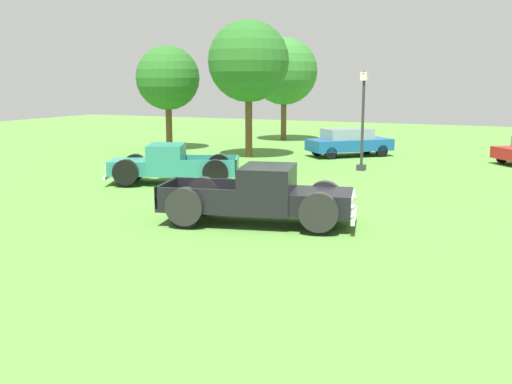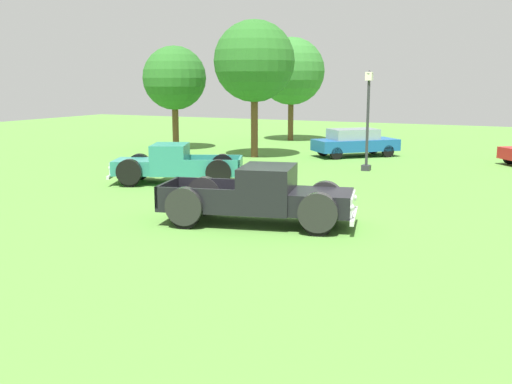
{
  "view_description": "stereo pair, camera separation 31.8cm",
  "coord_description": "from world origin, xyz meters",
  "px_view_note": "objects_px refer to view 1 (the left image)",
  "views": [
    {
      "loc": [
        6.58,
        -15.29,
        3.91
      ],
      "look_at": [
        -0.17,
        -0.7,
        0.9
      ],
      "focal_mm": 42.02,
      "sensor_mm": 36.0,
      "label": 1
    },
    {
      "loc": [
        6.86,
        -15.16,
        3.91
      ],
      "look_at": [
        -0.17,
        -0.7,
        0.9
      ],
      "focal_mm": 42.02,
      "sensor_mm": 36.0,
      "label": 2
    }
  ],
  "objects_px": {
    "pickup_truck_foreground": "(270,197)",
    "oak_tree_west": "(168,78)",
    "pickup_truck_behind_left": "(165,165)",
    "oak_tree_east": "(249,61)",
    "lamp_post_near": "(363,119)",
    "oak_tree_center": "(284,71)",
    "sedan_distant_b": "(349,142)"
  },
  "relations": [
    {
      "from": "sedan_distant_b",
      "to": "oak_tree_east",
      "type": "bearing_deg",
      "value": -151.75
    },
    {
      "from": "pickup_truck_behind_left",
      "to": "oak_tree_west",
      "type": "xyz_separation_m",
      "value": [
        -6.23,
        9.91,
        3.29
      ]
    },
    {
      "from": "lamp_post_near",
      "to": "oak_tree_west",
      "type": "bearing_deg",
      "value": 164.55
    },
    {
      "from": "pickup_truck_foreground",
      "to": "lamp_post_near",
      "type": "bearing_deg",
      "value": 91.93
    },
    {
      "from": "pickup_truck_behind_left",
      "to": "oak_tree_west",
      "type": "distance_m",
      "value": 12.16
    },
    {
      "from": "pickup_truck_foreground",
      "to": "pickup_truck_behind_left",
      "type": "relative_size",
      "value": 1.07
    },
    {
      "from": "pickup_truck_behind_left",
      "to": "sedan_distant_b",
      "type": "relative_size",
      "value": 1.21
    },
    {
      "from": "oak_tree_west",
      "to": "pickup_truck_behind_left",
      "type": "bearing_deg",
      "value": -57.85
    },
    {
      "from": "sedan_distant_b",
      "to": "oak_tree_west",
      "type": "bearing_deg",
      "value": -173.33
    },
    {
      "from": "pickup_truck_foreground",
      "to": "oak_tree_west",
      "type": "bearing_deg",
      "value": 131.16
    },
    {
      "from": "sedan_distant_b",
      "to": "oak_tree_center",
      "type": "height_order",
      "value": "oak_tree_center"
    },
    {
      "from": "pickup_truck_foreground",
      "to": "sedan_distant_b",
      "type": "relative_size",
      "value": 1.3
    },
    {
      "from": "pickup_truck_foreground",
      "to": "pickup_truck_behind_left",
      "type": "distance_m",
      "value": 7.65
    },
    {
      "from": "lamp_post_near",
      "to": "oak_tree_east",
      "type": "relative_size",
      "value": 0.63
    },
    {
      "from": "oak_tree_west",
      "to": "oak_tree_center",
      "type": "xyz_separation_m",
      "value": [
        3.95,
        7.62,
        0.46
      ]
    },
    {
      "from": "pickup_truck_foreground",
      "to": "oak_tree_center",
      "type": "distance_m",
      "value": 23.81
    },
    {
      "from": "lamp_post_near",
      "to": "oak_tree_center",
      "type": "bearing_deg",
      "value": 126.73
    },
    {
      "from": "pickup_truck_foreground",
      "to": "oak_tree_east",
      "type": "distance_m",
      "value": 15.27
    },
    {
      "from": "pickup_truck_foreground",
      "to": "oak_tree_east",
      "type": "bearing_deg",
      "value": 117.74
    },
    {
      "from": "pickup_truck_behind_left",
      "to": "oak_tree_east",
      "type": "height_order",
      "value": "oak_tree_east"
    },
    {
      "from": "pickup_truck_behind_left",
      "to": "pickup_truck_foreground",
      "type": "bearing_deg",
      "value": -34.97
    },
    {
      "from": "pickup_truck_foreground",
      "to": "sedan_distant_b",
      "type": "height_order",
      "value": "pickup_truck_foreground"
    },
    {
      "from": "pickup_truck_foreground",
      "to": "lamp_post_near",
      "type": "height_order",
      "value": "lamp_post_near"
    },
    {
      "from": "pickup_truck_behind_left",
      "to": "oak_tree_west",
      "type": "relative_size",
      "value": 0.9
    },
    {
      "from": "sedan_distant_b",
      "to": "oak_tree_west",
      "type": "height_order",
      "value": "oak_tree_west"
    },
    {
      "from": "sedan_distant_b",
      "to": "oak_tree_west",
      "type": "relative_size",
      "value": 0.74
    },
    {
      "from": "oak_tree_east",
      "to": "pickup_truck_foreground",
      "type": "bearing_deg",
      "value": -62.26
    },
    {
      "from": "sedan_distant_b",
      "to": "oak_tree_center",
      "type": "bearing_deg",
      "value": 134.39
    },
    {
      "from": "oak_tree_east",
      "to": "oak_tree_center",
      "type": "bearing_deg",
      "value": 100.85
    },
    {
      "from": "pickup_truck_behind_left",
      "to": "lamp_post_near",
      "type": "distance_m",
      "value": 8.96
    },
    {
      "from": "lamp_post_near",
      "to": "sedan_distant_b",
      "type": "bearing_deg",
      "value": 112.67
    },
    {
      "from": "pickup_truck_behind_left",
      "to": "oak_tree_east",
      "type": "distance_m",
      "value": 9.59
    }
  ]
}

